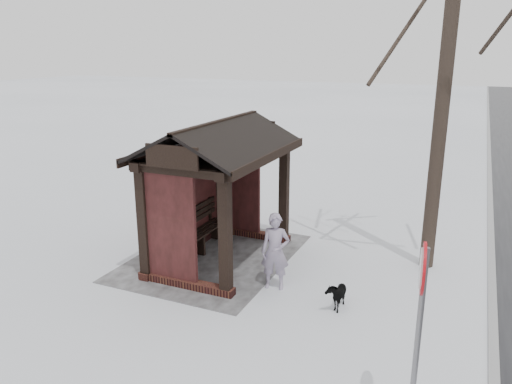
{
  "coord_description": "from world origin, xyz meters",
  "views": [
    {
      "loc": [
        9.05,
        4.88,
        4.51
      ],
      "look_at": [
        -0.1,
        0.8,
        1.62
      ],
      "focal_mm": 35.0,
      "sensor_mm": 36.0,
      "label": 1
    }
  ],
  "objects_px": {
    "bus_shelter": "(213,163)",
    "road_sign": "(421,298)",
    "dog": "(336,294)",
    "pedestrian": "(275,251)"
  },
  "relations": [
    {
      "from": "bus_shelter",
      "to": "dog",
      "type": "xyz_separation_m",
      "value": [
        1.06,
        3.06,
        -1.9
      ]
    },
    {
      "from": "pedestrian",
      "to": "road_sign",
      "type": "relative_size",
      "value": 0.63
    },
    {
      "from": "bus_shelter",
      "to": "road_sign",
      "type": "xyz_separation_m",
      "value": [
        3.53,
        4.66,
        -0.43
      ]
    },
    {
      "from": "pedestrian",
      "to": "dog",
      "type": "relative_size",
      "value": 2.39
    },
    {
      "from": "dog",
      "to": "pedestrian",
      "type": "bearing_deg",
      "value": 167.12
    },
    {
      "from": "dog",
      "to": "road_sign",
      "type": "relative_size",
      "value": 0.26
    },
    {
      "from": "dog",
      "to": "bus_shelter",
      "type": "bearing_deg",
      "value": 159.6
    },
    {
      "from": "pedestrian",
      "to": "dog",
      "type": "distance_m",
      "value": 1.41
    },
    {
      "from": "dog",
      "to": "road_sign",
      "type": "xyz_separation_m",
      "value": [
        2.47,
        1.6,
        1.46
      ]
    },
    {
      "from": "bus_shelter",
      "to": "dog",
      "type": "bearing_deg",
      "value": 70.91
    }
  ]
}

